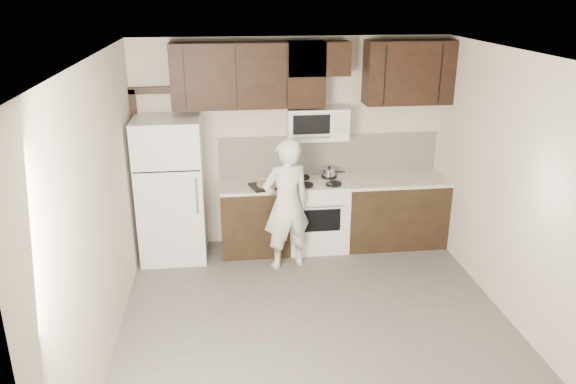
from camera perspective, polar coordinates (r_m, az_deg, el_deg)
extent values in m
plane|color=#585553|center=(5.85, 3.16, -13.83)|extent=(4.50, 4.50, 0.00)
plane|color=beige|center=(7.33, 0.34, 5.00)|extent=(4.00, 0.00, 4.00)
plane|color=white|center=(4.89, 3.77, 13.45)|extent=(4.50, 4.50, 0.00)
cube|color=black|center=(7.29, -3.39, -2.73)|extent=(0.87, 0.62, 0.87)
cube|color=black|center=(7.62, 10.68, -2.04)|extent=(1.32, 0.62, 0.87)
cube|color=silver|center=(7.13, -3.46, 0.64)|extent=(0.87, 0.64, 0.04)
cube|color=silver|center=(7.46, 10.91, 1.20)|extent=(1.32, 0.64, 0.04)
cube|color=white|center=(7.38, 2.95, -2.37)|extent=(0.76, 0.62, 0.89)
cube|color=white|center=(7.22, 3.01, 0.97)|extent=(0.76, 0.62, 0.02)
cube|color=black|center=(7.08, 3.37, -2.89)|extent=(0.50, 0.01, 0.30)
cylinder|color=silver|center=(6.97, 3.45, -1.49)|extent=(0.55, 0.02, 0.02)
cylinder|color=black|center=(7.04, 1.77, 0.71)|extent=(0.20, 0.20, 0.03)
cylinder|color=black|center=(7.10, 4.65, 0.82)|extent=(0.20, 0.20, 0.03)
cylinder|color=black|center=(7.32, 1.43, 1.49)|extent=(0.20, 0.20, 0.03)
cylinder|color=black|center=(7.38, 4.20, 1.59)|extent=(0.20, 0.20, 0.03)
cube|color=white|center=(7.44, 4.18, 3.82)|extent=(2.90, 0.02, 0.54)
cube|color=black|center=(6.93, -4.07, 11.75)|extent=(1.85, 0.35, 0.78)
cube|color=black|center=(7.30, 12.15, 11.79)|extent=(1.10, 0.35, 0.78)
cube|color=black|center=(7.00, 3.05, 13.42)|extent=(0.76, 0.35, 0.40)
cube|color=white|center=(7.12, 2.96, 7.00)|extent=(0.76, 0.38, 0.40)
cube|color=black|center=(6.91, 2.41, 6.86)|extent=(0.46, 0.01, 0.24)
cube|color=silver|center=(6.97, 5.35, 6.91)|extent=(0.18, 0.01, 0.24)
cylinder|color=silver|center=(6.92, 2.42, 5.52)|extent=(0.46, 0.02, 0.02)
cube|color=white|center=(7.10, -11.80, 0.24)|extent=(0.80, 0.72, 1.80)
cube|color=black|center=(6.65, -12.24, 2.01)|extent=(0.77, 0.01, 0.02)
cylinder|color=silver|center=(6.69, -9.27, -0.37)|extent=(0.03, 0.03, 0.45)
cube|color=black|center=(7.40, -14.86, 2.03)|extent=(0.08, 0.08, 2.10)
cube|color=black|center=(7.13, -13.91, 10.00)|extent=(0.50, 0.08, 0.08)
cylinder|color=silver|center=(7.36, 4.21, 1.94)|extent=(0.17, 0.17, 0.13)
sphere|color=black|center=(7.34, 4.22, 2.52)|extent=(0.03, 0.03, 0.03)
cylinder|color=black|center=(7.36, 5.19, 2.05)|extent=(0.16, 0.05, 0.02)
cube|color=black|center=(7.02, -1.97, 0.64)|extent=(0.52, 0.44, 0.02)
cylinder|color=#C5B184|center=(7.02, -1.97, 0.81)|extent=(0.37, 0.37, 0.02)
imported|color=white|center=(6.71, -0.17, -1.26)|extent=(0.68, 0.54, 1.63)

